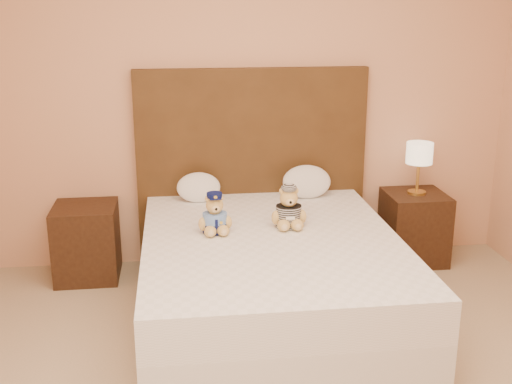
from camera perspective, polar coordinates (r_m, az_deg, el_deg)
room_walls at (r=3.04m, az=3.75°, el=13.48°), size 4.04×4.52×2.72m
bed at (r=4.13m, az=1.38°, el=-7.63°), size 1.60×2.00×0.55m
headboard at (r=4.92m, az=-0.36°, el=2.26°), size 1.75×0.08×1.50m
nightstand_left at (r=4.88m, az=-14.81°, el=-4.31°), size 0.45×0.45×0.55m
nightstand_right at (r=5.17m, az=13.87°, el=-3.05°), size 0.45×0.45×0.55m
lamp at (r=5.01m, az=14.32°, el=3.14°), size 0.20×0.20×0.40m
teddy_police at (r=4.08m, az=-3.69°, el=-1.88°), size 0.24×0.23×0.26m
teddy_prisoner at (r=4.18m, az=2.93°, el=-1.34°), size 0.24×0.23×0.27m
pillow_left at (r=4.74m, az=-5.13°, el=0.53°), size 0.32×0.21×0.23m
pillow_right at (r=4.83m, az=4.54°, el=1.06°), size 0.37×0.24×0.26m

